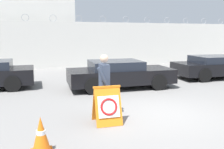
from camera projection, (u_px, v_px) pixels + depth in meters
ground_plane at (160, 113)px, 7.46m from camera, size 90.00×90.00×0.00m
perimeter_wall at (79, 45)px, 17.57m from camera, size 36.00×0.30×3.61m
building_block at (20, 24)px, 21.26m from camera, size 8.15×6.99×6.34m
barricade_sign at (107, 105)px, 6.54m from camera, size 0.73×0.73×1.00m
security_guard at (104, 82)px, 7.01m from camera, size 0.41×0.64×1.78m
traffic_cone_near at (41, 135)px, 4.91m from camera, size 0.43×0.43×0.75m
parked_car_rear_sedan at (120, 74)px, 10.86m from camera, size 4.62×2.20×1.20m
parked_car_far_side at (218, 66)px, 13.31m from camera, size 4.84×2.30×1.19m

